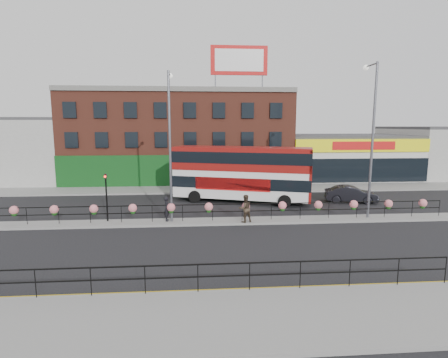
{
  "coord_description": "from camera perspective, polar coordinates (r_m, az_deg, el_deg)",
  "views": [
    {
      "loc": [
        -1.96,
        -22.76,
        6.5
      ],
      "look_at": [
        0.0,
        3.0,
        2.5
      ],
      "focal_mm": 28.0,
      "sensor_mm": 36.0,
      "label": 1
    }
  ],
  "objects": [
    {
      "name": "ground",
      "position": [
        23.75,
        0.55,
        -7.08
      ],
      "size": [
        120.0,
        120.0,
        0.0
      ],
      "primitive_type": "plane",
      "color": "black",
      "rests_on": "ground"
    },
    {
      "name": "south_pavement",
      "position": [
        12.68,
        5.54,
        -21.68
      ],
      "size": [
        60.0,
        4.0,
        0.15
      ],
      "primitive_type": "cube",
      "color": "gray",
      "rests_on": "ground"
    },
    {
      "name": "north_pavement",
      "position": [
        35.4,
        -1.11,
        -1.66
      ],
      "size": [
        60.0,
        4.0,
        0.15
      ],
      "primitive_type": "cube",
      "color": "gray",
      "rests_on": "ground"
    },
    {
      "name": "median",
      "position": [
        23.73,
        0.55,
        -6.91
      ],
      "size": [
        60.0,
        1.6,
        0.15
      ],
      "primitive_type": "cube",
      "color": "gray",
      "rests_on": "ground"
    },
    {
      "name": "yellow_line_inner",
      "position": [
        14.71,
        3.94,
        -17.41
      ],
      "size": [
        60.0,
        0.1,
        0.01
      ],
      "primitive_type": "cube",
      "color": "gold",
      "rests_on": "ground"
    },
    {
      "name": "yellow_line_outer",
      "position": [
        14.55,
        4.04,
        -17.72
      ],
      "size": [
        60.0,
        0.1,
        0.01
      ],
      "primitive_type": "cube",
      "color": "gold",
      "rests_on": "ground"
    },
    {
      "name": "brick_building",
      "position": [
        42.78,
        -7.13,
        6.89
      ],
      "size": [
        25.0,
        12.21,
        10.3
      ],
      "color": "brown",
      "rests_on": "ground"
    },
    {
      "name": "supermarket",
      "position": [
        46.44,
        18.45,
        3.59
      ],
      "size": [
        15.0,
        12.25,
        5.3
      ],
      "color": "silver",
      "rests_on": "ground"
    },
    {
      "name": "warehouse_west",
      "position": [
        48.3,
        -31.91,
        4.09
      ],
      "size": [
        15.5,
        12.0,
        7.3
      ],
      "color": "#A9A8A3",
      "rests_on": "ground"
    },
    {
      "name": "billboard",
      "position": [
        38.59,
        2.48,
        18.77
      ],
      "size": [
        6.0,
        0.29,
        4.4
      ],
      "color": "red",
      "rests_on": "brick_building"
    },
    {
      "name": "median_railing",
      "position": [
        23.48,
        0.56,
        -4.63
      ],
      "size": [
        30.04,
        0.56,
        1.23
      ],
      "color": "black",
      "rests_on": "median"
    },
    {
      "name": "south_railing",
      "position": [
        13.81,
        -4.3,
        -14.86
      ],
      "size": [
        20.04,
        0.05,
        1.12
      ],
      "color": "black",
      "rests_on": "south_pavement"
    },
    {
      "name": "double_decker_bus",
      "position": [
        29.48,
        2.99,
        1.73
      ],
      "size": [
        11.83,
        6.22,
        4.68
      ],
      "color": "white",
      "rests_on": "ground"
    },
    {
      "name": "car",
      "position": [
        31.51,
        20.0,
        -2.34
      ],
      "size": [
        3.39,
        4.93,
        1.4
      ],
      "primitive_type": "imported",
      "rotation": [
        0.0,
        0.0,
        1.34
      ],
      "color": "black",
      "rests_on": "ground"
    },
    {
      "name": "pedestrian_a",
      "position": [
        23.66,
        -9.3,
        -4.82
      ],
      "size": [
        0.63,
        0.44,
        1.65
      ],
      "primitive_type": "imported",
      "rotation": [
        0.0,
        0.0,
        1.54
      ],
      "color": "black",
      "rests_on": "median"
    },
    {
      "name": "pedestrian_b",
      "position": [
        23.07,
        3.47,
        -4.82
      ],
      "size": [
        1.28,
        1.19,
        1.84
      ],
      "primitive_type": "imported",
      "rotation": [
        0.0,
        0.0,
        3.44
      ],
      "color": "#3E3124",
      "rests_on": "median"
    },
    {
      "name": "lamp_column_west",
      "position": [
        23.11,
        -8.81,
        7.31
      ],
      "size": [
        0.35,
        1.71,
        9.77
      ],
      "color": "slate",
      "rests_on": "median"
    },
    {
      "name": "lamp_column_east",
      "position": [
        25.9,
        22.93,
        7.83
      ],
      "size": [
        0.38,
        1.84,
        10.49
      ],
      "color": "slate",
      "rests_on": "median"
    },
    {
      "name": "traffic_light_median",
      "position": [
        24.26,
        -18.71,
        -1.23
      ],
      "size": [
        0.15,
        0.28,
        3.65
      ],
      "color": "black",
      "rests_on": "median"
    }
  ]
}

